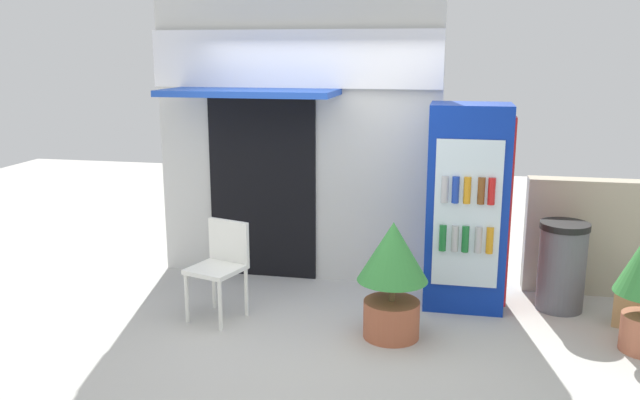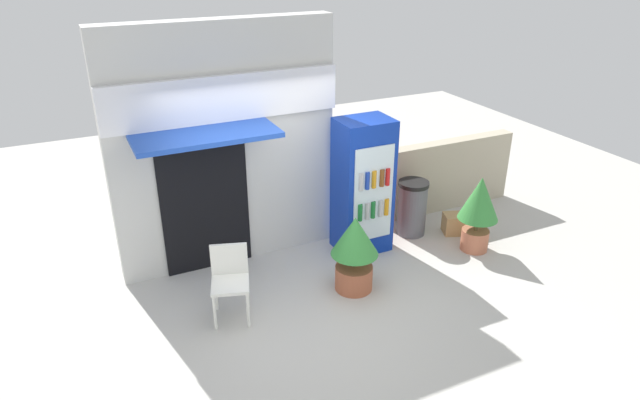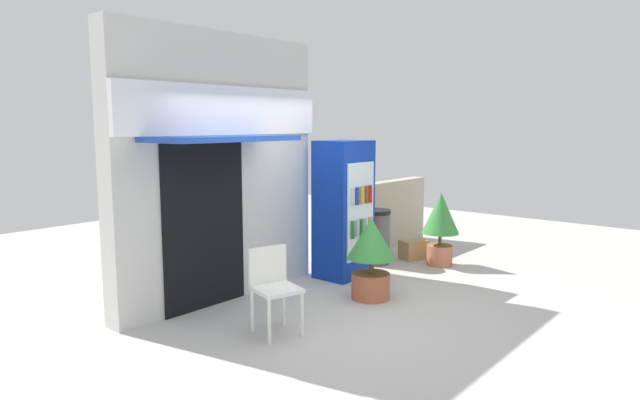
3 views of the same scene
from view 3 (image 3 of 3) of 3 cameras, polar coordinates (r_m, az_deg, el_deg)
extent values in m
plane|color=beige|center=(6.41, 1.91, -11.85)|extent=(16.00, 16.00, 0.00)
cube|color=silver|center=(6.90, -10.32, 3.17)|extent=(2.98, 0.29, 3.23)
cube|color=white|center=(6.74, -9.46, 9.02)|extent=(2.98, 0.08, 0.57)
cube|color=#1E47B2|center=(6.24, -9.83, 6.21)|extent=(1.70, 0.77, 0.06)
cube|color=black|center=(6.63, -11.68, -2.64)|extent=(1.15, 0.03, 1.95)
cube|color=#0C2D9E|center=(7.84, 2.41, -0.96)|extent=(0.73, 0.56, 1.93)
cube|color=silver|center=(7.67, 4.15, -1.17)|extent=(0.59, 0.02, 1.35)
cube|color=red|center=(8.14, 4.02, -0.64)|extent=(0.02, 0.51, 1.73)
cylinder|color=#196B2D|center=(7.54, 3.33, -3.06)|extent=(0.06, 0.06, 0.24)
cylinder|color=#B2B2B7|center=(7.62, 3.82, -2.94)|extent=(0.06, 0.06, 0.24)
cylinder|color=#196B2D|center=(7.69, 4.22, -2.84)|extent=(0.06, 0.06, 0.24)
cylinder|color=#B2B2B7|center=(7.78, 4.71, -2.72)|extent=(0.06, 0.06, 0.24)
cylinder|color=orange|center=(7.87, 5.13, -2.62)|extent=(0.06, 0.06, 0.24)
cylinder|color=#B2B2B7|center=(7.46, 3.35, 0.33)|extent=(0.06, 0.06, 0.24)
cylinder|color=#1938A5|center=(7.54, 3.78, 0.40)|extent=(0.06, 0.06, 0.24)
cylinder|color=orange|center=(7.62, 4.23, 0.48)|extent=(0.06, 0.06, 0.24)
cylinder|color=brown|center=(7.72, 4.76, 0.57)|extent=(0.06, 0.06, 0.24)
cylinder|color=red|center=(7.79, 5.13, 0.63)|extent=(0.06, 0.06, 0.24)
cylinder|color=white|center=(5.64, -5.20, -12.26)|extent=(0.04, 0.04, 0.45)
cylinder|color=white|center=(5.80, -1.83, -11.62)|extent=(0.04, 0.04, 0.45)
cylinder|color=white|center=(5.96, -6.93, -11.14)|extent=(0.04, 0.04, 0.45)
cylinder|color=white|center=(6.12, -3.71, -10.58)|extent=(0.04, 0.04, 0.45)
cube|color=white|center=(5.80, -4.45, -9.08)|extent=(0.54, 0.55, 0.04)
cube|color=white|center=(5.92, -5.39, -6.59)|extent=(0.42, 0.17, 0.39)
cylinder|color=#AD5B3D|center=(7.03, 5.18, -8.72)|extent=(0.48, 0.48, 0.32)
cylinder|color=brown|center=(6.96, 5.21, -6.71)|extent=(0.05, 0.05, 0.19)
cone|color=#388C3D|center=(6.88, 5.25, -3.92)|extent=(0.60, 0.60, 0.50)
cylinder|color=#BC6B4C|center=(8.80, 12.11, -5.52)|extent=(0.39, 0.39, 0.31)
cylinder|color=brown|center=(8.75, 12.16, -3.93)|extent=(0.05, 0.05, 0.19)
cone|color=#388C3D|center=(8.67, 12.23, -1.31)|extent=(0.56, 0.56, 0.62)
cylinder|color=#595960|center=(8.69, 5.72, -3.95)|extent=(0.43, 0.43, 0.78)
cylinder|color=black|center=(8.62, 5.76, -1.20)|extent=(0.45, 0.45, 0.06)
cube|color=#B7AD93|center=(9.73, 6.32, -1.57)|extent=(2.50, 0.23, 1.16)
cube|color=tan|center=(9.12, 9.53, -5.01)|extent=(0.49, 0.41, 0.30)
camera|label=1|loc=(6.19, 53.87, 6.83)|focal=37.00mm
camera|label=2|loc=(3.54, 75.12, 35.64)|focal=31.60mm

